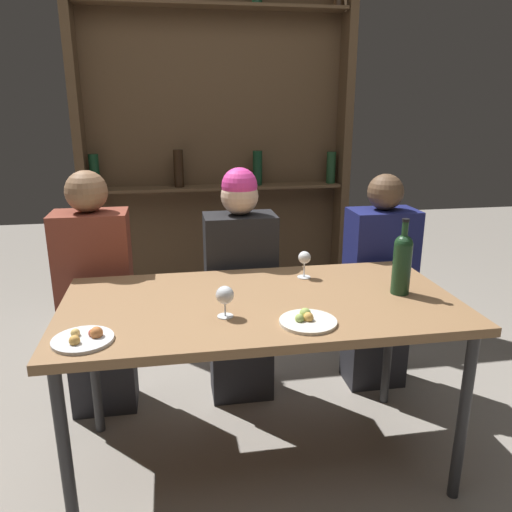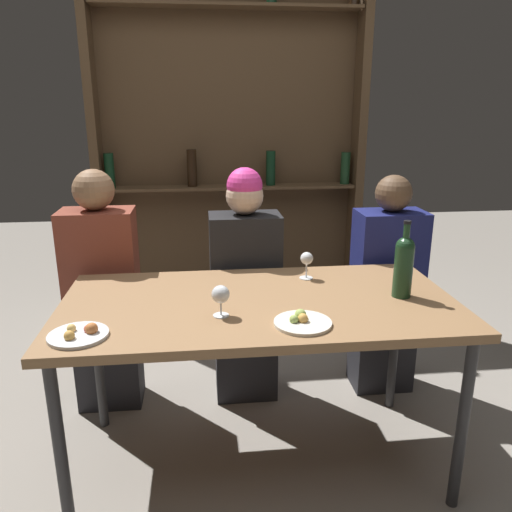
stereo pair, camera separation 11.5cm
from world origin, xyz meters
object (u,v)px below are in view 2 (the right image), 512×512
object	(u,v)px
food_plate_1	(79,334)
seated_person_right	(386,292)
wine_bottle	(404,264)
wine_glass_0	(221,295)
food_plate_0	(302,321)
seated_person_left	(104,298)
wine_glass_1	(307,260)
seated_person_center	(245,291)

from	to	relation	value
food_plate_1	seated_person_right	xyz separation A→B (m)	(1.39, 0.81, -0.22)
wine_bottle	seated_person_right	size ratio (longest dim) A/B	0.27
wine_glass_0	seated_person_right	bearing A→B (deg)	37.27
wine_glass_0	food_plate_1	bearing A→B (deg)	-165.99
food_plate_0	seated_person_left	bearing A→B (deg)	136.80
wine_bottle	wine_glass_1	bearing A→B (deg)	142.99
seated_person_right	seated_person_left	bearing A→B (deg)	-180.00
wine_glass_0	wine_glass_1	bearing A→B (deg)	43.07
wine_glass_0	food_plate_1	world-z (taller)	wine_glass_0
seated_person_left	wine_glass_1	bearing A→B (deg)	-18.16
food_plate_0	seated_person_right	distance (m)	1.03
wine_glass_0	seated_person_center	world-z (taller)	seated_person_center
wine_glass_1	food_plate_0	world-z (taller)	wine_glass_1
food_plate_0	seated_person_right	bearing A→B (deg)	51.94
seated_person_left	food_plate_1	bearing A→B (deg)	-84.58
seated_person_center	seated_person_right	distance (m)	0.76
wine_bottle	seated_person_left	xyz separation A→B (m)	(-1.31, 0.57, -0.32)
wine_bottle	seated_person_center	world-z (taller)	seated_person_center
wine_glass_1	food_plate_1	distance (m)	1.02
wine_bottle	food_plate_0	size ratio (longest dim) A/B	1.52
wine_glass_1	seated_person_right	size ratio (longest dim) A/B	0.10
wine_glass_1	food_plate_1	bearing A→B (deg)	-150.76
wine_glass_1	food_plate_0	xyz separation A→B (m)	(-0.12, -0.48, -0.08)
food_plate_1	seated_person_right	distance (m)	1.63
wine_glass_1	food_plate_1	size ratio (longest dim) A/B	0.61
wine_bottle	seated_person_left	size ratio (longest dim) A/B	0.26
wine_glass_1	seated_person_right	distance (m)	0.67
food_plate_0	seated_person_center	bearing A→B (deg)	99.46
wine_bottle	seated_person_left	bearing A→B (deg)	156.27
seated_person_left	seated_person_center	size ratio (longest dim) A/B	1.00
wine_glass_1	seated_person_center	distance (m)	0.48
wine_glass_0	food_plate_1	size ratio (longest dim) A/B	0.59
wine_bottle	food_plate_1	world-z (taller)	wine_bottle
wine_glass_1	seated_person_right	world-z (taller)	seated_person_right
wine_glass_1	seated_person_left	xyz separation A→B (m)	(-0.96, 0.32, -0.27)
wine_bottle	food_plate_0	bearing A→B (deg)	-154.16
seated_person_center	seated_person_right	xyz separation A→B (m)	(0.76, 0.00, -0.04)
food_plate_1	wine_bottle	bearing A→B (deg)	10.98
food_plate_1	seated_person_center	distance (m)	1.05
food_plate_1	seated_person_right	size ratio (longest dim) A/B	0.17
wine_bottle	seated_person_left	distance (m)	1.46
wine_glass_1	seated_person_left	distance (m)	1.05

